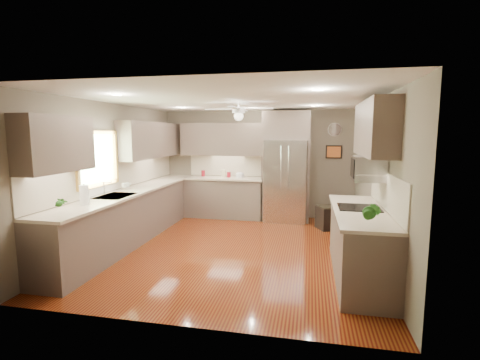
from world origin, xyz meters
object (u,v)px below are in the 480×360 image
(microwave, at_px, (368,168))
(stool, at_px, (328,217))
(canister_d, at_px, (229,175))
(soap_bottle, at_px, (126,185))
(potted_plant_left, at_px, (59,203))
(potted_plant_right, at_px, (372,213))
(canister_a, at_px, (203,173))
(refrigerator, at_px, (286,168))
(bowl, at_px, (240,177))
(paper_towel, at_px, (84,195))
(canister_c, at_px, (224,174))

(microwave, xyz_separation_m, stool, (-0.40, 2.14, -1.24))
(canister_d, xyz_separation_m, microwave, (2.66, -2.78, 0.48))
(soap_bottle, distance_m, stool, 4.07)
(potted_plant_left, bearing_deg, potted_plant_right, 0.65)
(stool, bearing_deg, potted_plant_right, -85.24)
(canister_a, height_order, soap_bottle, soap_bottle)
(canister_d, distance_m, potted_plant_right, 4.71)
(potted_plant_left, relative_size, refrigerator, 0.11)
(potted_plant_right, xyz_separation_m, stool, (-0.28, 3.32, -0.87))
(potted_plant_left, relative_size, stool, 0.49)
(soap_bottle, height_order, bowl, soap_bottle)
(stool, bearing_deg, canister_a, 167.26)
(paper_towel, bearing_deg, potted_plant_left, -90.70)
(canister_c, relative_size, potted_plant_right, 0.53)
(potted_plant_right, bearing_deg, canister_c, 123.94)
(microwave, relative_size, stool, 1.00)
(canister_a, relative_size, microwave, 0.26)
(canister_c, xyz_separation_m, bowl, (0.38, -0.00, -0.06))
(potted_plant_left, distance_m, refrigerator, 4.74)
(canister_a, xyz_separation_m, microwave, (3.29, -2.80, 0.46))
(soap_bottle, bearing_deg, potted_plant_right, -24.99)
(soap_bottle, relative_size, microwave, 0.31)
(paper_towel, bearing_deg, canister_a, 79.13)
(soap_bottle, relative_size, stool, 0.31)
(microwave, distance_m, stool, 2.51)
(refrigerator, bearing_deg, canister_c, 177.59)
(canister_a, distance_m, potted_plant_left, 4.08)
(canister_c, height_order, potted_plant_right, potted_plant_right)
(potted_plant_right, xyz_separation_m, bowl, (-2.28, 3.95, -0.14))
(soap_bottle, distance_m, potted_plant_right, 4.40)
(canister_d, height_order, refrigerator, refrigerator)
(soap_bottle, height_order, potted_plant_left, potted_plant_left)
(soap_bottle, bearing_deg, microwave, -9.36)
(canister_c, relative_size, stool, 0.33)
(canister_d, xyz_separation_m, soap_bottle, (-1.45, -2.10, 0.03))
(bowl, height_order, paper_towel, paper_towel)
(canister_a, height_order, canister_c, canister_c)
(potted_plant_right, height_order, microwave, microwave)
(stool, bearing_deg, soap_bottle, -158.43)
(bowl, bearing_deg, refrigerator, -3.27)
(canister_c, xyz_separation_m, refrigerator, (1.45, -0.06, 0.16))
(canister_a, distance_m, canister_c, 0.52)
(canister_a, relative_size, paper_towel, 0.45)
(canister_a, distance_m, microwave, 4.35)
(potted_plant_right, height_order, stool, potted_plant_right)
(potted_plant_right, relative_size, bowl, 1.65)
(soap_bottle, xyz_separation_m, potted_plant_left, (0.13, -1.90, 0.05))
(refrigerator, relative_size, microwave, 4.45)
(canister_d, distance_m, potted_plant_left, 4.22)
(refrigerator, bearing_deg, canister_d, 176.93)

